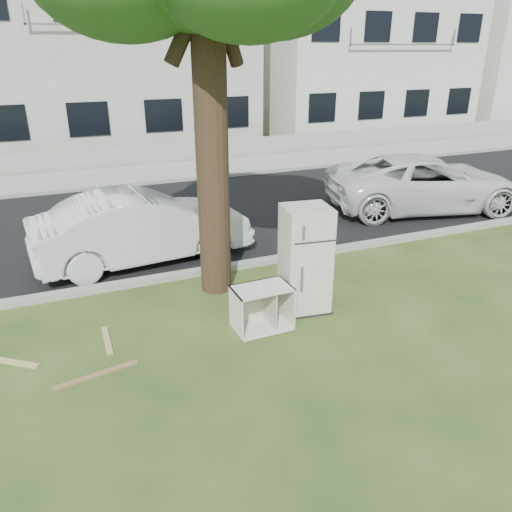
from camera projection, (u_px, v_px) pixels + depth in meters
name	position (u px, v px, depth m)	size (l,w,h in m)	color
ground	(278.00, 332.00, 7.62)	(120.00, 120.00, 0.00)	#293F16
road	(180.00, 217.00, 12.73)	(120.00, 7.00, 0.01)	black
kerb_near	(226.00, 270.00, 9.71)	(120.00, 0.18, 0.12)	gray
kerb_far	(152.00, 184.00, 15.76)	(120.00, 0.18, 0.12)	gray
sidewalk	(143.00, 174.00, 16.99)	(120.00, 2.80, 0.01)	gray
low_wall	(134.00, 155.00, 18.22)	(120.00, 0.15, 0.70)	gray
townhouse_center	(107.00, 54.00, 21.09)	(11.22, 8.16, 7.44)	beige
townhouse_right	(350.00, 59.00, 25.41)	(10.20, 8.16, 6.84)	silver
fridge	(305.00, 259.00, 7.99)	(0.72, 0.67, 1.75)	beige
cabinet	(262.00, 308.00, 7.61)	(0.88, 0.55, 0.69)	silver
plank_a	(96.00, 375.00, 6.60)	(1.13, 0.09, 0.02)	olive
plank_b	(7.00, 361.00, 6.89)	(0.99, 0.10, 0.02)	tan
plank_c	(107.00, 340.00, 7.39)	(0.79, 0.09, 0.02)	tan
car_center	(143.00, 227.00, 9.94)	(1.49, 4.28, 1.41)	silver
car_right	(425.00, 183.00, 13.11)	(2.38, 5.15, 1.43)	silver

